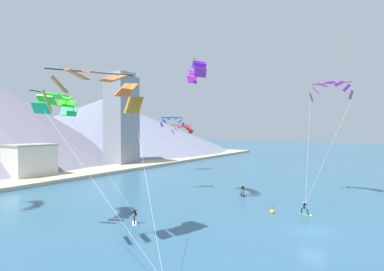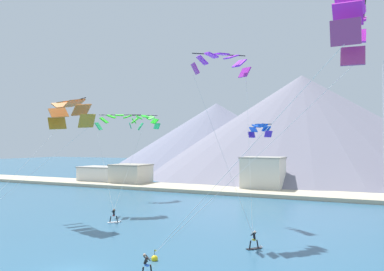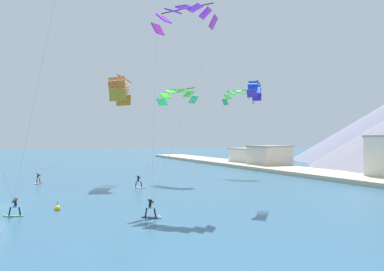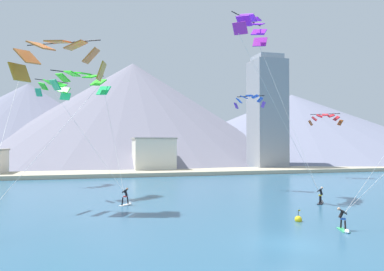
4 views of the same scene
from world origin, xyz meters
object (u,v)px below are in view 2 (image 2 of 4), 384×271
object	(u,v)px
parafoil_kite_near_trail	(221,62)
parafoil_kite_far_left	(69,111)
kitesurfer_mid_center	(144,270)
parafoil_kite_distant_mid_solo	(144,121)
kitesurfer_near_trail	(256,243)
parafoil_kite_mid_center	(349,27)
parafoil_kite_distant_low_drift	(260,129)
parafoil_kite_near_lead	(120,120)
race_marker_buoy	(154,259)
kitesurfer_near_lead	(115,218)

from	to	relation	value
parafoil_kite_near_trail	parafoil_kite_far_left	bearing A→B (deg)	-173.59
kitesurfer_mid_center	parafoil_kite_distant_mid_solo	distance (m)	43.12
kitesurfer_near_trail	parafoil_kite_mid_center	bearing A→B (deg)	-51.91
parafoil_kite_distant_low_drift	parafoil_kite_far_left	bearing A→B (deg)	-158.49
parafoil_kite_mid_center	parafoil_kite_distant_low_drift	bearing A→B (deg)	116.35
parafoil_kite_far_left	parafoil_kite_near_trail	bearing A→B (deg)	6.41
parafoil_kite_far_left	parafoil_kite_near_lead	bearing A→B (deg)	78.55
parafoil_kite_far_left	race_marker_buoy	xyz separation A→B (m)	(18.17, -9.53, -13.65)
kitesurfer_near_trail	kitesurfer_mid_center	bearing A→B (deg)	-116.96
kitesurfer_near_lead	parafoil_kite_near_trail	world-z (taller)	parafoil_kite_near_trail
kitesurfer_near_trail	kitesurfer_mid_center	world-z (taller)	kitesurfer_near_trail
parafoil_kite_distant_mid_solo	kitesurfer_mid_center	bearing A→B (deg)	-57.77
parafoil_kite_near_trail	parafoil_kite_far_left	size ratio (longest dim) A/B	1.31
parafoil_kite_distant_low_drift	kitesurfer_near_trail	bearing A→B (deg)	-77.40
kitesurfer_near_trail	parafoil_kite_far_left	world-z (taller)	parafoil_kite_far_left
parafoil_kite_distant_low_drift	parafoil_kite_distant_mid_solo	size ratio (longest dim) A/B	0.70
kitesurfer_near_lead	parafoil_kite_far_left	distance (m)	14.67
race_marker_buoy	kitesurfer_near_trail	bearing A→B (deg)	46.00
parafoil_kite_near_trail	parafoil_kite_far_left	world-z (taller)	parafoil_kite_near_trail
kitesurfer_near_lead	kitesurfer_mid_center	bearing A→B (deg)	-47.59
parafoil_kite_mid_center	parafoil_kite_distant_mid_solo	size ratio (longest dim) A/B	3.13
parafoil_kite_mid_center	parafoil_kite_far_left	bearing A→B (deg)	158.05
parafoil_kite_near_lead	parafoil_kite_near_trail	size ratio (longest dim) A/B	0.69
kitesurfer_mid_center	parafoil_kite_mid_center	bearing A→B (deg)	-0.98
kitesurfer_mid_center	parafoil_kite_distant_low_drift	bearing A→B (deg)	82.73
kitesurfer_mid_center	parafoil_kite_distant_mid_solo	size ratio (longest dim) A/B	0.35
parafoil_kite_near_trail	parafoil_kite_distant_low_drift	xyz separation A→B (m)	(2.60, 6.57, -7.13)
parafoil_kite_near_lead	parafoil_kite_distant_mid_solo	world-z (taller)	parafoil_kite_distant_mid_solo
parafoil_kite_near_trail	parafoil_kite_mid_center	bearing A→B (deg)	-48.96
kitesurfer_near_lead	race_marker_buoy	distance (m)	16.28
parafoil_kite_near_trail	race_marker_buoy	size ratio (longest dim) A/B	18.00
parafoil_kite_mid_center	parafoil_kite_far_left	xyz separation A→B (m)	(-33.26, 13.40, -2.42)
parafoil_kite_mid_center	parafoil_kite_distant_low_drift	size ratio (longest dim) A/B	4.46
kitesurfer_near_trail	parafoil_kite_near_trail	xyz separation A→B (m)	(-5.16, 4.85, 18.09)
parafoil_kite_distant_mid_solo	race_marker_buoy	bearing A→B (deg)	-56.48
kitesurfer_near_lead	parafoil_kite_near_lead	world-z (taller)	parafoil_kite_near_lead
parafoil_kite_distant_mid_solo	parafoil_kite_near_lead	bearing A→B (deg)	-72.79
parafoil_kite_mid_center	parafoil_kite_near_lead	bearing A→B (deg)	145.44
kitesurfer_near_trail	parafoil_kite_distant_mid_solo	xyz separation A→B (m)	(-27.21, 24.14, 13.37)
parafoil_kite_near_trail	race_marker_buoy	bearing A→B (deg)	-97.26
kitesurfer_near_trail	parafoil_kite_near_lead	bearing A→B (deg)	154.60
parafoil_kite_near_trail	parafoil_kite_far_left	distance (m)	20.37
parafoil_kite_mid_center	race_marker_buoy	xyz separation A→B (m)	(-15.09, 3.87, -16.07)
kitesurfer_near_trail	parafoil_kite_far_left	bearing A→B (deg)	173.93
race_marker_buoy	parafoil_kite_mid_center	bearing A→B (deg)	-14.39
kitesurfer_near_trail	parafoil_kite_near_lead	distance (m)	28.50
parafoil_kite_near_trail	parafoil_kite_distant_mid_solo	bearing A→B (deg)	138.82
parafoil_kite_distant_mid_solo	parafoil_kite_near_trail	bearing A→B (deg)	-41.18
parafoil_kite_far_left	parafoil_kite_distant_low_drift	xyz separation A→B (m)	(22.27, 8.78, -2.32)
kitesurfer_near_trail	race_marker_buoy	distance (m)	9.59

